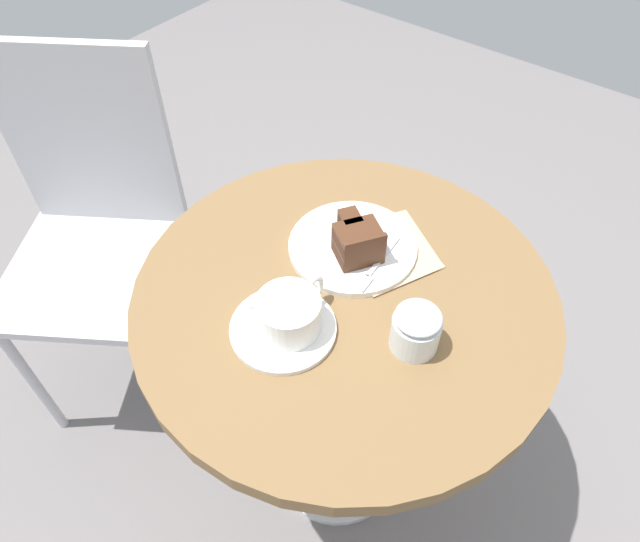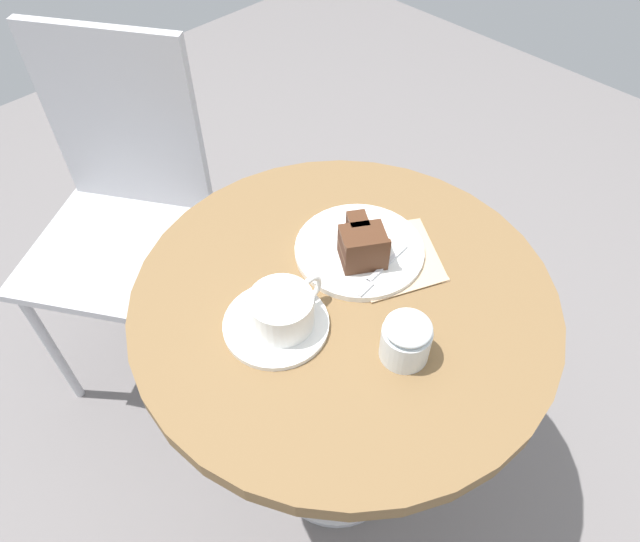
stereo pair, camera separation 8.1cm
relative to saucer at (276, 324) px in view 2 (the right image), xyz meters
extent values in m
cube|color=slate|center=(0.12, -0.03, -0.70)|extent=(4.40, 4.40, 0.01)
cylinder|color=brown|center=(0.12, -0.03, -0.02)|extent=(0.71, 0.71, 0.03)
cylinder|color=silver|center=(0.12, -0.03, -0.36)|extent=(0.07, 0.07, 0.64)
cylinder|color=silver|center=(0.12, -0.03, -0.68)|extent=(0.32, 0.32, 0.02)
cylinder|color=white|center=(0.00, 0.00, 0.00)|extent=(0.17, 0.17, 0.01)
cylinder|color=white|center=(0.01, -0.01, 0.03)|extent=(0.10, 0.10, 0.06)
cylinder|color=beige|center=(0.01, -0.01, 0.06)|extent=(0.09, 0.09, 0.00)
torus|color=white|center=(0.07, -0.01, 0.03)|extent=(0.05, 0.01, 0.05)
cube|color=silver|center=(0.03, 0.05, 0.01)|extent=(0.08, 0.04, 0.00)
ellipsoid|color=silver|center=(0.07, 0.03, 0.01)|extent=(0.02, 0.02, 0.00)
cylinder|color=white|center=(0.21, 0.02, 0.00)|extent=(0.23, 0.23, 0.01)
cube|color=#422619|center=(0.19, -0.01, 0.02)|extent=(0.10, 0.09, 0.02)
cube|color=#422619|center=(0.21, 0.03, 0.02)|extent=(0.05, 0.05, 0.02)
cube|color=#4C2B19|center=(0.19, -0.01, 0.03)|extent=(0.10, 0.09, 0.01)
cube|color=#4C2B19|center=(0.21, 0.03, 0.03)|extent=(0.05, 0.05, 0.01)
cube|color=#422619|center=(0.19, -0.01, 0.05)|extent=(0.10, 0.09, 0.02)
cube|color=#422619|center=(0.21, 0.03, 0.05)|extent=(0.05, 0.05, 0.02)
cube|color=#4C2B19|center=(0.19, -0.01, 0.06)|extent=(0.10, 0.09, 0.01)
cube|color=#4C2B19|center=(0.21, 0.03, 0.06)|extent=(0.05, 0.05, 0.01)
cube|color=#4C2B19|center=(0.18, -0.03, 0.04)|extent=(0.07, 0.05, 0.07)
cube|color=silver|center=(0.21, -0.04, 0.01)|extent=(0.11, 0.02, 0.00)
cube|color=silver|center=(0.15, -0.05, 0.01)|extent=(0.04, 0.03, 0.00)
cube|color=tan|center=(0.24, -0.02, 0.00)|extent=(0.22, 0.22, 0.00)
cube|color=tan|center=(0.23, -0.04, 0.00)|extent=(0.19, 0.19, 0.00)
cylinder|color=#BCBCC1|center=(-0.24, 0.61, -0.47)|extent=(0.02, 0.02, 0.44)
cylinder|color=#BCBCC1|center=(-0.06, 0.34, -0.47)|extent=(0.02, 0.02, 0.44)
cylinder|color=#BCBCC1|center=(0.03, 0.79, -0.47)|extent=(0.02, 0.02, 0.44)
cylinder|color=#BCBCC1|center=(0.21, 0.52, -0.47)|extent=(0.02, 0.02, 0.44)
cube|color=#BCBCC1|center=(-0.02, 0.57, -0.24)|extent=(0.53, 0.53, 0.02)
cube|color=#BCBCC1|center=(0.13, 0.66, -0.01)|extent=(0.22, 0.31, 0.44)
cylinder|color=silver|center=(0.10, -0.17, 0.02)|extent=(0.07, 0.07, 0.06)
ellipsoid|color=silver|center=(0.10, -0.17, 0.06)|extent=(0.07, 0.07, 0.02)
camera|label=1|loc=(-0.38, -0.36, 0.72)|focal=32.00mm
camera|label=2|loc=(-0.32, -0.43, 0.72)|focal=32.00mm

